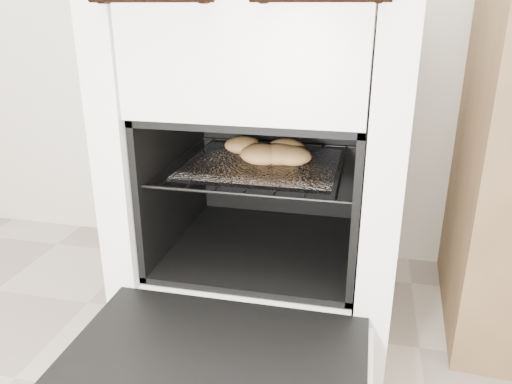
% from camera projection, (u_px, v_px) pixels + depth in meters
% --- Properties ---
extents(stove, '(0.67, 0.74, 1.03)m').
position_uv_depth(stove, '(269.00, 152.00, 1.35)').
color(stove, white).
rests_on(stove, ground).
extents(oven_door, '(0.60, 0.47, 0.04)m').
position_uv_depth(oven_door, '(209.00, 376.00, 0.94)').
color(oven_door, black).
rests_on(oven_door, stove).
extents(oven_rack, '(0.49, 0.47, 0.01)m').
position_uv_depth(oven_rack, '(264.00, 165.00, 1.29)').
color(oven_rack, black).
rests_on(oven_rack, stove).
extents(foil_sheet, '(0.38, 0.33, 0.01)m').
position_uv_depth(foil_sheet, '(262.00, 165.00, 1.27)').
color(foil_sheet, white).
rests_on(foil_sheet, oven_rack).
extents(baked_rolls, '(0.28, 0.22, 0.05)m').
position_uv_depth(baked_rolls, '(273.00, 152.00, 1.28)').
color(baked_rolls, '#B9814A').
rests_on(baked_rolls, foil_sheet).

